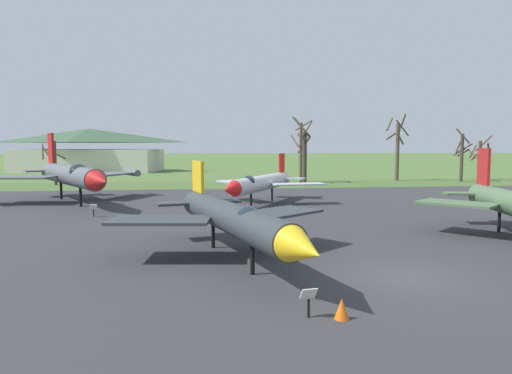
{
  "coord_description": "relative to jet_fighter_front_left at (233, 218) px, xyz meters",
  "views": [
    {
      "loc": [
        -7.59,
        -15.79,
        4.87
      ],
      "look_at": [
        -3.46,
        17.82,
        1.85
      ],
      "focal_mm": 32.23,
      "sensor_mm": 36.0,
      "label": 1
    }
  ],
  "objects": [
    {
      "name": "visitor_building",
      "position": [
        -22.72,
        73.99,
        2.21
      ],
      "size": [
        29.54,
        17.7,
        8.26
      ],
      "color": "beige",
      "rests_on": "ground"
    },
    {
      "name": "bare_tree_center",
      "position": [
        12.53,
        41.15,
        2.1
      ],
      "size": [
        2.71,
        2.75,
        8.63
      ],
      "color": "#42382D",
      "rests_on": "ground"
    },
    {
      "name": "bare_tree_backdrop_extra",
      "position": [
        37.76,
        41.34,
        1.38
      ],
      "size": [
        3.29,
        3.28,
        6.4
      ],
      "color": "brown",
      "rests_on": "ground"
    },
    {
      "name": "jet_fighter_front_left",
      "position": [
        0.0,
        0.0,
        0.0
      ],
      "size": [
        9.84,
        13.34,
        4.11
      ],
      "color": "#33383D",
      "rests_on": "ground"
    },
    {
      "name": "jet_fighter_rear_center",
      "position": [
        -12.21,
        21.47,
        0.57
      ],
      "size": [
        13.39,
        16.3,
        6.13
      ],
      "color": "#565B60",
      "rests_on": "ground"
    },
    {
      "name": "info_placard_rear_center",
      "position": [
        -8.59,
        13.32,
        -1.3
      ],
      "size": [
        0.5,
        0.29,
        0.93
      ],
      "color": "black",
      "rests_on": "ground"
    },
    {
      "name": "grass_verge_strip",
      "position": [
        6.24,
        38.63,
        -1.85
      ],
      "size": [
        139.97,
        12.0,
        0.06
      ],
      "primitive_type": "cube",
      "color": "#45602E",
      "rests_on": "ground"
    },
    {
      "name": "info_placard_front_right",
      "position": [
        0.77,
        12.33,
        -1.18
      ],
      "size": [
        0.65,
        0.32,
        1.07
      ],
      "color": "black",
      "rests_on": "ground"
    },
    {
      "name": "asphalt_apron",
      "position": [
        6.24,
        10.28,
        -1.85
      ],
      "size": [
        79.97,
        44.71,
        0.05
      ],
      "primitive_type": "cube",
      "color": "#333335",
      "rests_on": "ground"
    },
    {
      "name": "ground_plane",
      "position": [
        6.24,
        -3.14,
        -1.88
      ],
      "size": [
        600.0,
        600.0,
        0.0
      ],
      "primitive_type": "plane",
      "color": "#4C6B33"
    },
    {
      "name": "bare_tree_left_of_center",
      "position": [
        11.69,
        39.58,
        2.62
      ],
      "size": [
        2.9,
        2.93,
        8.68
      ],
      "color": "brown",
      "rests_on": "ground"
    },
    {
      "name": "bare_tree_far_right",
      "position": [
        33.94,
        39.49,
        1.77
      ],
      "size": [
        2.74,
        2.74,
        7.27
      ],
      "color": "#42382D",
      "rests_on": "ground"
    },
    {
      "name": "bare_tree_far_left",
      "position": [
        -19.31,
        40.42,
        1.23
      ],
      "size": [
        3.33,
        2.74,
        5.52
      ],
      "color": "#42382D",
      "rests_on": "ground"
    },
    {
      "name": "info_placard_front_left",
      "position": [
        1.66,
        -6.62,
        -1.32
      ],
      "size": [
        0.5,
        0.33,
        0.91
      ],
      "color": "black",
      "rests_on": "ground"
    },
    {
      "name": "traffic_cone",
      "position": [
        2.55,
        -6.86,
        -1.56
      ],
      "size": [
        0.45,
        0.45,
        0.65
      ],
      "primitive_type": "cone",
      "color": "orange",
      "rests_on": "ground"
    },
    {
      "name": "bare_tree_right_of_center",
      "position": [
        26.09,
        42.5,
        2.95
      ],
      "size": [
        3.07,
        3.09,
        9.35
      ],
      "color": "brown",
      "rests_on": "ground"
    },
    {
      "name": "jet_fighter_front_right",
      "position": [
        3.61,
        18.37,
        -0.02
      ],
      "size": [
        9.15,
        12.48,
        4.21
      ],
      "color": "silver",
      "rests_on": "ground"
    }
  ]
}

